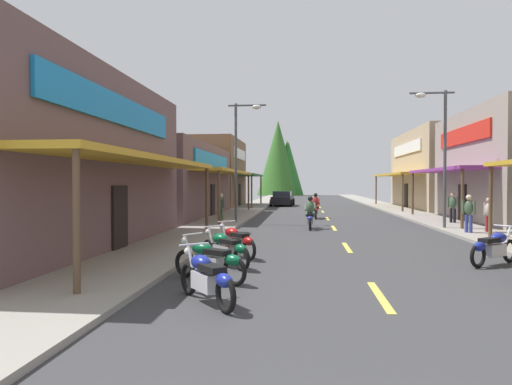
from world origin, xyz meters
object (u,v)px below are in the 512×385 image
motorcycle_parked_left_2 (225,248)px  pedestrian_waiting (453,206)px  pedestrian_by_shop (469,212)px  motorcycle_parked_left_0 (206,277)px  rider_cruising_lead (310,215)px  streetlamp_left (241,146)px  motorcycle_parked_left_1 (210,260)px  streetlamp_right (439,140)px  parked_car_curbside (283,199)px  pedestrian_strolling (221,206)px  motorcycle_parked_left_3 (236,241)px  motorcycle_parked_right_3 (494,247)px  rider_cruising_trailing (316,208)px  pedestrian_browsing (489,213)px

motorcycle_parked_left_2 → pedestrian_waiting: pedestrian_waiting is taller
motorcycle_parked_left_2 → pedestrian_by_shop: bearing=-92.8°
motorcycle_parked_left_0 → rider_cruising_lead: size_ratio=0.81×
rider_cruising_lead → streetlamp_left: bearing=61.0°
motorcycle_parked_left_1 → pedestrian_by_shop: 13.18m
streetlamp_right → pedestrian_by_shop: bearing=-73.3°
parked_car_curbside → pedestrian_by_shop: bearing=-156.3°
motorcycle_parked_left_2 → pedestrian_strolling: size_ratio=0.97×
streetlamp_left → motorcycle_parked_left_0: (1.52, -15.57, -3.63)m
streetlamp_left → motorcycle_parked_left_3: 11.19m
motorcycle_parked_right_3 → motorcycle_parked_left_2: 7.12m
motorcycle_parked_right_3 → motorcycle_parked_left_0: 8.15m
parked_car_curbside → motorcycle_parked_left_3: bearing=-177.2°
pedestrian_by_shop → parked_car_curbside: pedestrian_by_shop is taller
streetlamp_left → pedestrian_strolling: (-1.09, -0.00, -3.17)m
streetlamp_right → motorcycle_parked_right_3: streetlamp_right is taller
pedestrian_by_shop → pedestrian_waiting: pedestrian_waiting is taller
streetlamp_right → rider_cruising_lead: size_ratio=3.01×
streetlamp_right → rider_cruising_trailing: size_ratio=3.01×
motorcycle_parked_left_1 → pedestrian_waiting: pedestrian_waiting is taller
streetlamp_left → pedestrian_waiting: 11.47m
pedestrian_strolling → parked_car_curbside: bearing=34.3°
streetlamp_right → motorcycle_parked_left_3: size_ratio=3.78×
streetlamp_left → rider_cruising_lead: streetlamp_left is taller
pedestrian_waiting → pedestrian_strolling: pedestrian_waiting is taller
motorcycle_parked_left_3 → streetlamp_left: bearing=-33.0°
pedestrian_by_shop → pedestrian_waiting: 4.90m
streetlamp_right → motorcycle_parked_left_0: 16.16m
pedestrian_strolling → parked_car_curbside: 19.20m
pedestrian_waiting → parked_car_curbside: 20.70m
rider_cruising_trailing → parked_car_curbside: bearing=10.6°
streetlamp_right → motorcycle_parked_left_1: bearing=-125.1°
streetlamp_right → motorcycle_parked_left_2: bearing=-129.4°
rider_cruising_lead → pedestrian_waiting: 7.96m
rider_cruising_trailing → pedestrian_waiting: bearing=-115.9°
streetlamp_left → parked_car_curbside: (1.31, 19.04, -3.43)m
pedestrian_browsing → pedestrian_strolling: bearing=-32.6°
motorcycle_parked_left_2 → rider_cruising_lead: 10.16m
streetlamp_right → motorcycle_parked_right_3: size_ratio=3.71×
rider_cruising_lead → streetlamp_right: bearing=-87.1°
pedestrian_by_shop → pedestrian_strolling: pedestrian_by_shop is taller
motorcycle_parked_left_0 → pedestrian_by_shop: size_ratio=1.02×
pedestrian_waiting → pedestrian_strolling: size_ratio=1.04×
motorcycle_parked_left_0 → pedestrian_browsing: pedestrian_browsing is taller
motorcycle_parked_left_1 → pedestrian_browsing: 14.01m
motorcycle_parked_left_0 → pedestrian_by_shop: (8.58, 11.50, 0.50)m
pedestrian_strolling → parked_car_curbside: size_ratio=0.37×
rider_cruising_lead → rider_cruising_trailing: same height
motorcycle_parked_left_3 → pedestrian_strolling: bearing=-27.2°
pedestrian_browsing → pedestrian_by_shop: bearing=2.8°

